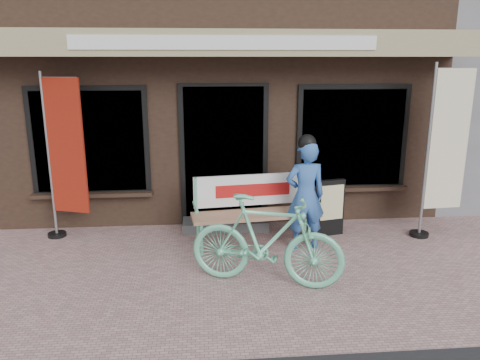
{
  "coord_description": "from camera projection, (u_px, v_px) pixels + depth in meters",
  "views": [
    {
      "loc": [
        -0.35,
        -5.04,
        2.56
      ],
      "look_at": [
        0.14,
        0.7,
        1.05
      ],
      "focal_mm": 35.0,
      "sensor_mm": 36.0,
      "label": 1
    }
  ],
  "objects": [
    {
      "name": "ground",
      "position": [
        233.0,
        281.0,
        5.54
      ],
      "size": [
        70.0,
        70.0,
        0.0
      ],
      "primitive_type": "plane",
      "color": "#A7827F",
      "rests_on": "ground"
    },
    {
      "name": "storefront",
      "position": [
        216.0,
        36.0,
        9.56
      ],
      "size": [
        7.0,
        6.77,
        6.0
      ],
      "color": "black",
      "rests_on": "ground"
    },
    {
      "name": "bench",
      "position": [
        255.0,
        204.0,
        6.56
      ],
      "size": [
        1.83,
        0.67,
        0.97
      ],
      "rotation": [
        0.0,
        0.0,
        0.12
      ],
      "color": "#68CCA1",
      "rests_on": "ground"
    },
    {
      "name": "person",
      "position": [
        305.0,
        193.0,
        6.32
      ],
      "size": [
        0.57,
        0.4,
        1.59
      ],
      "rotation": [
        0.0,
        0.0,
        0.07
      ],
      "color": "#315FAC",
      "rests_on": "ground"
    },
    {
      "name": "bicycle",
      "position": [
        266.0,
        241.0,
        5.34
      ],
      "size": [
        1.85,
        1.05,
        1.07
      ],
      "primitive_type": "imported",
      "rotation": [
        0.0,
        0.0,
        1.25
      ],
      "color": "#68CCA1",
      "rests_on": "ground"
    },
    {
      "name": "nobori_red",
      "position": [
        64.0,
        155.0,
        6.55
      ],
      "size": [
        0.71,
        0.35,
        2.39
      ],
      "rotation": [
        0.0,
        0.0,
        -0.3
      ],
      "color": "gray",
      "rests_on": "ground"
    },
    {
      "name": "nobori_cream",
      "position": [
        444.0,
        150.0,
        6.64
      ],
      "size": [
        0.74,
        0.29,
        2.51
      ],
      "rotation": [
        0.0,
        0.0,
        0.06
      ],
      "color": "gray",
      "rests_on": "ground"
    },
    {
      "name": "menu_stand",
      "position": [
        330.0,
        207.0,
        6.86
      ],
      "size": [
        0.43,
        0.18,
        0.85
      ],
      "rotation": [
        0.0,
        0.0,
        0.22
      ],
      "color": "black",
      "rests_on": "ground"
    }
  ]
}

